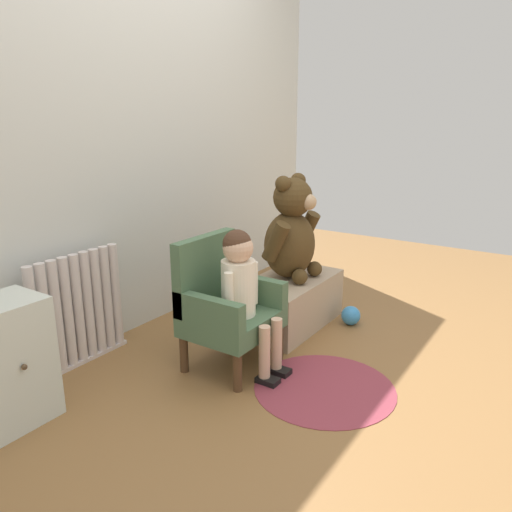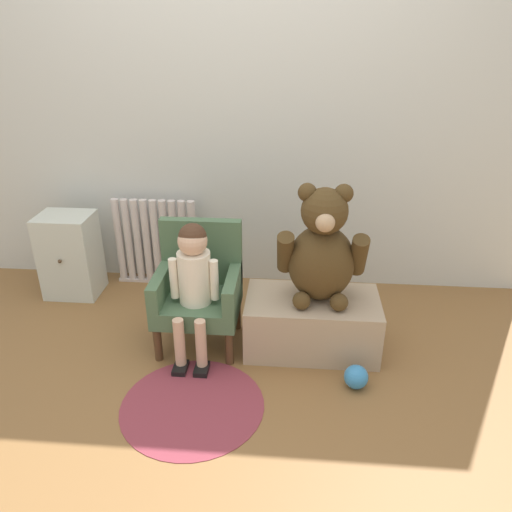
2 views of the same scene
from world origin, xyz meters
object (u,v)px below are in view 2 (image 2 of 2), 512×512
Objects in this scene: low_bench at (312,323)px; toy_ball at (356,377)px; child_figure at (193,273)px; floor_rug at (192,405)px; child_armchair at (199,287)px; small_dresser at (70,255)px; large_teddy_bear at (322,251)px; radiator at (156,243)px.

low_bench is 5.96× the size of toy_ball.
toy_ball is at bearing -15.85° from child_figure.
floor_rug is 0.80m from toy_ball.
child_armchair is at bearing 95.92° from floor_rug.
small_dresser is at bearing 154.22° from child_armchair.
small_dresser is at bearing 155.68° from toy_ball.
toy_ball is (0.18, -0.33, -0.52)m from large_teddy_bear.
low_bench is (0.61, 0.08, -0.32)m from child_figure.
large_teddy_bear is 0.64m from toy_ball.
large_teddy_bear is (1.05, -0.65, 0.28)m from radiator.
radiator reaches higher than low_bench.
large_teddy_bear reaches higher than radiator.
low_bench is 1.05× the size of floor_rug.
large_teddy_bear is (0.64, 0.10, 0.10)m from child_figure.
floor_rug is (0.47, -1.18, -0.29)m from radiator.
toy_ball is (1.24, -0.98, -0.23)m from radiator.
large_teddy_bear is at bearing 8.53° from child_figure.
small_dresser is at bearing -159.64° from radiator.
large_teddy_bear reaches higher than small_dresser.
child_armchair reaches higher than radiator.
low_bench reaches higher than toy_ball.
child_armchair is at bearing 177.21° from low_bench.
child_figure reaches higher than child_armchair.
child_figure is at bearing -90.00° from child_armchair.
child_armchair is 0.18m from child_figure.
floor_rug is (-0.56, -0.52, -0.15)m from low_bench.
toy_ball reaches higher than floor_rug.
floor_rug is (0.06, -0.44, -0.47)m from child_figure.
toy_ball is (0.83, -0.24, -0.41)m from child_figure.
large_teddy_bear is at bearing 42.15° from floor_rug.
child_armchair reaches higher than small_dresser.
child_figure is (0.41, -0.74, 0.18)m from radiator.
large_teddy_bear is at bearing 25.93° from low_bench.
radiator is 0.87m from child_figure.
child_armchair is (0.41, -0.63, 0.03)m from radiator.
toy_ball is at bearing -61.08° from large_teddy_bear.
child_armchair is 5.67× the size of toy_ball.
large_teddy_bear is (1.56, -0.46, 0.31)m from small_dresser.
child_armchair is 0.94m from toy_ball.
child_figure is at bearing -171.47° from large_teddy_bear.
small_dresser is at bearing 163.69° from large_teddy_bear.
child_armchair is at bearing 178.74° from large_teddy_bear.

